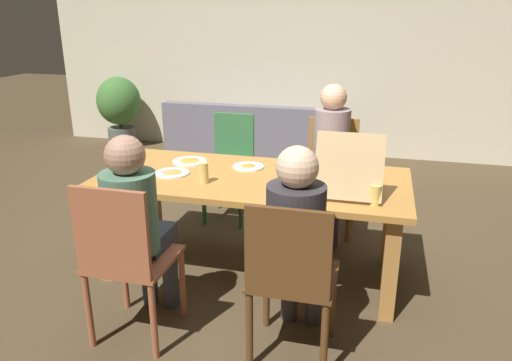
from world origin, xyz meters
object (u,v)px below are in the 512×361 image
(plate_2, at_px, (190,161))
(plate_1, at_px, (248,166))
(drinking_glass_2, at_px, (204,173))
(plate_0, at_px, (172,172))
(potted_plant, at_px, (119,106))
(chair_2, at_px, (291,276))
(person_1, at_px, (330,150))
(pizza_box_0, at_px, (350,179))
(chair_1, at_px, (331,172))
(drinking_glass_1, at_px, (375,195))
(couch, at_px, (255,140))
(chair_3, at_px, (231,161))
(person_0, at_px, (136,217))
(chair_0, at_px, (124,256))
(person_2, at_px, (297,232))
(drinking_glass_0, at_px, (303,185))
(dining_table, at_px, (252,190))

(plate_2, bearing_deg, plate_1, -2.09)
(drinking_glass_2, bearing_deg, plate_1, 64.31)
(plate_0, bearing_deg, potted_plant, 125.31)
(chair_2, bearing_deg, person_1, 90.00)
(pizza_box_0, bearing_deg, chair_1, 102.68)
(plate_2, relative_size, drinking_glass_1, 2.12)
(couch, bearing_deg, plate_2, -86.94)
(drinking_glass_1, bearing_deg, chair_3, 135.13)
(person_0, xyz_separation_m, plate_1, (0.37, 1.01, 0.02))
(pizza_box_0, xyz_separation_m, plate_0, (-1.23, -0.03, -0.05))
(person_1, xyz_separation_m, chair_2, (0.00, -1.69, -0.21))
(chair_0, xyz_separation_m, couch, (-0.22, 3.63, -0.27))
(person_2, xyz_separation_m, plate_1, (-0.53, 0.96, 0.03))
(person_1, relative_size, plate_1, 5.50)
(person_0, height_order, chair_3, person_0)
(chair_1, relative_size, person_1, 0.75)
(person_2, xyz_separation_m, pizza_box_0, (0.22, 0.71, 0.08))
(plate_2, bearing_deg, drinking_glass_0, -27.07)
(chair_0, relative_size, person_0, 0.81)
(person_0, relative_size, drinking_glass_1, 9.80)
(plate_1, height_order, plate_2, same)
(person_2, xyz_separation_m, drinking_glass_0, (-0.05, 0.49, 0.09))
(drinking_glass_2, bearing_deg, chair_3, 98.81)
(plate_0, height_order, plate_1, same)
(dining_table, distance_m, couch, 2.77)
(chair_0, xyz_separation_m, drinking_glass_1, (1.29, 0.65, 0.23))
(plate_0, xyz_separation_m, couch, (-0.12, 2.74, -0.45))
(person_2, height_order, plate_2, person_2)
(drinking_glass_2, bearing_deg, person_0, -106.71)
(chair_0, height_order, drinking_glass_2, chair_0)
(plate_2, distance_m, drinking_glass_0, 1.06)
(drinking_glass_2, bearing_deg, potted_plant, 127.63)
(dining_table, height_order, chair_0, chair_0)
(person_0, distance_m, drinking_glass_0, 1.02)
(pizza_box_0, xyz_separation_m, potted_plant, (-3.34, 2.96, -0.21))
(plate_0, distance_m, potted_plant, 3.67)
(chair_0, height_order, drinking_glass_0, chair_0)
(drinking_glass_0, height_order, potted_plant, potted_plant)
(plate_1, height_order, drinking_glass_1, drinking_glass_1)
(person_0, bearing_deg, drinking_glass_2, 73.29)
(dining_table, xyz_separation_m, drinking_glass_2, (-0.28, -0.20, 0.17))
(drinking_glass_0, xyz_separation_m, potted_plant, (-3.08, 3.18, -0.22))
(chair_0, distance_m, person_0, 0.23)
(person_2, height_order, chair_3, person_2)
(plate_1, height_order, drinking_glass_0, drinking_glass_0)
(person_2, relative_size, plate_0, 4.88)
(plate_2, xyz_separation_m, drinking_glass_0, (0.95, -0.48, 0.06))
(person_1, bearing_deg, person_2, -90.00)
(person_2, xyz_separation_m, drinking_glass_2, (-0.73, 0.56, 0.09))
(chair_2, height_order, potted_plant, potted_plant)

